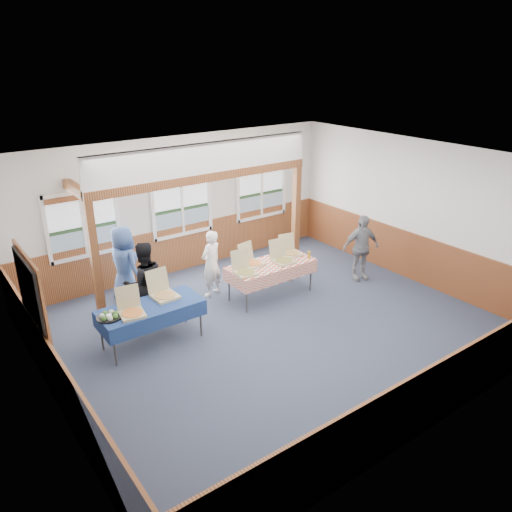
{
  "coord_description": "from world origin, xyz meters",
  "views": [
    {
      "loc": [
        -5.16,
        -6.56,
        4.93
      ],
      "look_at": [
        0.34,
        1.0,
        1.07
      ],
      "focal_mm": 35.0,
      "sensor_mm": 36.0,
      "label": 1
    }
  ],
  "objects": [
    {
      "name": "pizza_box_c",
      "position": [
        0.06,
        1.0,
        0.82
      ],
      "size": [
        0.45,
        0.53,
        0.44
      ],
      "rotation": [
        0.0,
        0.0,
        -0.12
      ],
      "color": "tan",
      "rests_on": "table_right"
    },
    {
      "name": "woman_black",
      "position": [
        -1.84,
        1.63,
        0.83
      ],
      "size": [
        0.87,
        0.71,
        1.65
      ],
      "primitive_type": "imported",
      "rotation": [
        0.0,
        0.0,
        3.03
      ],
      "color": "black",
      "rests_on": "floor"
    },
    {
      "name": "post_right",
      "position": [
        2.5,
        2.3,
        1.2
      ],
      "size": [
        0.15,
        0.15,
        2.4
      ],
      "primitive_type": "cube",
      "color": "#562613",
      "rests_on": "floor"
    },
    {
      "name": "wainscot_front",
      "position": [
        0.0,
        -3.48,
        0.55
      ],
      "size": [
        7.98,
        0.05,
        1.1
      ],
      "primitive_type": "cube",
      "color": "brown",
      "rests_on": "floor"
    },
    {
      "name": "cased_opening",
      "position": [
        -3.96,
        0.9,
        1.05
      ],
      "size": [
        0.06,
        1.3,
        2.1
      ],
      "primitive_type": "cube",
      "color": "#383838",
      "rests_on": "wall_left"
    },
    {
      "name": "pizza_box_d",
      "position": [
        0.45,
        1.29,
        0.82
      ],
      "size": [
        0.47,
        0.54,
        0.43
      ],
      "rotation": [
        0.0,
        0.0,
        0.16
      ],
      "color": "tan",
      "rests_on": "table_right"
    },
    {
      "name": "wall_front",
      "position": [
        0.0,
        -3.5,
        1.6
      ],
      "size": [
        8.0,
        0.0,
        8.0
      ],
      "primitive_type": "plane",
      "rotation": [
        -1.57,
        0.0,
        0.0
      ],
      "color": "silver",
      "rests_on": "floor"
    },
    {
      "name": "wall_left",
      "position": [
        -4.0,
        0.0,
        1.6
      ],
      "size": [
        0.0,
        8.0,
        8.0
      ],
      "primitive_type": "plane",
      "rotation": [
        1.57,
        0.0,
        1.57
      ],
      "color": "silver",
      "rests_on": "floor"
    },
    {
      "name": "pizza_box_a",
      "position": [
        -2.47,
        0.74,
        0.82
      ],
      "size": [
        0.48,
        0.55,
        0.44
      ],
      "rotation": [
        0.0,
        0.0,
        -0.16
      ],
      "color": "tan",
      "rests_on": "table_left"
    },
    {
      "name": "pizza_box_b",
      "position": [
        -1.73,
        1.01,
        0.83
      ],
      "size": [
        0.46,
        0.55,
        0.47
      ],
      "rotation": [
        0.0,
        0.0,
        0.05
      ],
      "color": "tan",
      "rests_on": "table_left"
    },
    {
      "name": "window_left",
      "position": [
        -2.3,
        3.46,
        1.68
      ],
      "size": [
        1.56,
        0.1,
        1.46
      ],
      "color": "white",
      "rests_on": "wall_back"
    },
    {
      "name": "ceiling",
      "position": [
        0.0,
        0.0,
        3.2
      ],
      "size": [
        8.0,
        8.0,
        0.0
      ],
      "primitive_type": "plane",
      "rotation": [
        3.14,
        0.0,
        0.0
      ],
      "color": "white",
      "rests_on": "wall_back"
    },
    {
      "name": "wall_right",
      "position": [
        4.0,
        0.0,
        1.6
      ],
      "size": [
        0.0,
        8.0,
        8.0
      ],
      "primitive_type": "plane",
      "rotation": [
        1.57,
        0.0,
        -1.57
      ],
      "color": "silver",
      "rests_on": "floor"
    },
    {
      "name": "floor",
      "position": [
        0.0,
        0.0,
        0.0
      ],
      "size": [
        8.0,
        8.0,
        0.0
      ],
      "primitive_type": "plane",
      "color": "#2A3345",
      "rests_on": "ground"
    },
    {
      "name": "wainscot_back",
      "position": [
        0.0,
        3.48,
        0.55
      ],
      "size": [
        7.98,
        0.05,
        1.1
      ],
      "primitive_type": "cube",
      "color": "brown",
      "rests_on": "floor"
    },
    {
      "name": "woman_white",
      "position": [
        -0.2,
        1.88,
        0.73
      ],
      "size": [
        0.61,
        0.49,
        1.47
      ],
      "primitive_type": "imported",
      "rotation": [
        0.0,
        0.0,
        3.44
      ],
      "color": "white",
      "rests_on": "floor"
    },
    {
      "name": "wainscot_left",
      "position": [
        -3.98,
        0.0,
        0.55
      ],
      "size": [
        0.05,
        6.98,
        1.1
      ],
      "primitive_type": "cube",
      "color": "brown",
      "rests_on": "floor"
    },
    {
      "name": "table_right",
      "position": [
        0.8,
        1.09,
        0.7
      ],
      "size": [
        1.92,
        0.89,
        0.76
      ],
      "rotation": [
        0.0,
        0.0,
        0.03
      ],
      "color": "#383838",
      "rests_on": "floor"
    },
    {
      "name": "person_grey",
      "position": [
        2.99,
        0.58,
        0.77
      ],
      "size": [
        0.97,
        0.63,
        1.54
      ],
      "primitive_type": "imported",
      "rotation": [
        0.0,
        0.0,
        -0.3
      ],
      "color": "gray",
      "rests_on": "floor"
    },
    {
      "name": "wall_back",
      "position": [
        0.0,
        3.5,
        1.6
      ],
      "size": [
        8.0,
        0.0,
        8.0
      ],
      "primitive_type": "plane",
      "rotation": [
        1.57,
        0.0,
        0.0
      ],
      "color": "silver",
      "rests_on": "floor"
    },
    {
      "name": "post_left",
      "position": [
        -2.5,
        2.3,
        1.2
      ],
      "size": [
        0.15,
        0.15,
        2.4
      ],
      "primitive_type": "cube",
      "color": "#562613",
      "rests_on": "floor"
    },
    {
      "name": "veggie_tray",
      "position": [
        -2.83,
        0.85,
        0.79
      ],
      "size": [
        0.43,
        0.43,
        0.1
      ],
      "color": "black",
      "rests_on": "table_left"
    },
    {
      "name": "table_left",
      "position": [
        -2.08,
        0.85,
        0.7
      ],
      "size": [
        1.87,
        0.91,
        0.76
      ],
      "rotation": [
        0.0,
        0.0,
        -0.05
      ],
      "color": "#383838",
      "rests_on": "floor"
    },
    {
      "name": "pizza_box_e",
      "position": [
        1.06,
        1.02,
        0.82
      ],
      "size": [
        0.45,
        0.54,
        0.45
      ],
      "rotation": [
        0.0,
        0.0,
        -0.09
      ],
      "color": "tan",
      "rests_on": "table_right"
    },
    {
      "name": "drink_glass",
      "position": [
        1.65,
        0.84,
        0.83
      ],
      "size": [
        0.07,
        0.07,
        0.15
      ],
      "primitive_type": "cylinder",
      "color": "#A4791B",
      "rests_on": "table_right"
    },
    {
      "name": "man_blue",
      "position": [
        -1.83,
        2.59,
        0.85
      ],
      "size": [
        0.71,
        0.93,
        1.7
      ],
      "primitive_type": "imported",
      "rotation": [
        0.0,
        0.0,
        1.79
      ],
      "color": "#3B5793",
      "rests_on": "floor"
    },
    {
      "name": "window_right",
      "position": [
        2.3,
        3.46,
        1.68
      ],
      "size": [
        1.56,
        0.1,
        1.46
      ],
      "color": "white",
      "rests_on": "wall_back"
    },
    {
      "name": "pizza_box_f",
      "position": [
        1.46,
        1.23,
        0.82
      ],
      "size": [
        0.45,
        0.52,
        0.42
      ],
      "rotation": [
        0.0,
        0.0,
        -0.15
      ],
      "color": "tan",
      "rests_on": "table_right"
    },
    {
      "name": "window_mid",
      "position": [
        0.0,
        3.46,
        1.68
      ],
      "size": [
        1.56,
        0.1,
        1.46
      ],
      "color": "white",
      "rests_on": "wall_back"
    },
    {
      "name": "wainscot_right",
      "position": [
        3.98,
        0.0,
        0.55
      ],
      "size": [
        0.05,
        6.98,
        1.1
      ],
      "primitive_type": "cube",
      "color": "brown",
      "rests_on": "floor"
    },
    {
      "name": "cross_beam",
      "position": [
        0.0,
        2.3,
        2.49
      ],
      "size": [
        5.15,
        0.18,
        0.18
      ],
      "primitive_type": "cube",
      "color": "#562613",
      "rests_on": "post_left"
    }
  ]
}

